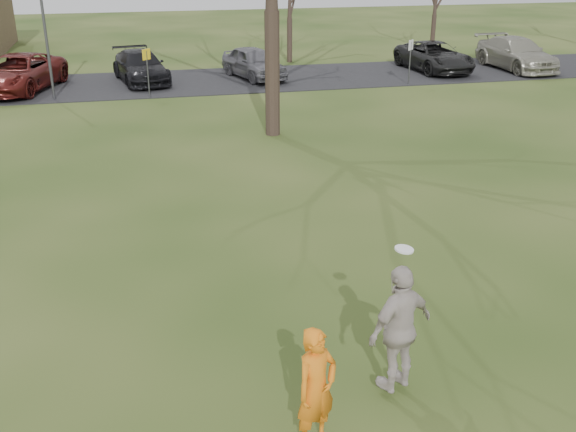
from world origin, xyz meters
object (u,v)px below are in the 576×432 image
object	(u,v)px
car_7	(517,54)
car_3	(140,67)
car_2	(18,73)
car_4	(254,63)
player_defender	(316,389)
lamp_post	(42,3)
car_6	(434,56)
catching_play	(400,328)

from	to	relation	value
car_7	car_3	bearing A→B (deg)	174.08
car_2	car_7	distance (m)	24.64
car_3	car_7	bearing A→B (deg)	-13.56
car_2	car_4	bearing A→B (deg)	21.01
player_defender	car_4	world-z (taller)	player_defender
car_3	lamp_post	world-z (taller)	lamp_post
player_defender	car_6	bearing A→B (deg)	35.19
car_7	catching_play	size ratio (longest dim) A/B	2.39
player_defender	car_3	xyz separation A→B (m)	(-1.59, 25.93, -0.13)
player_defender	car_6	xyz separation A→B (m)	(13.28, 25.50, -0.13)
car_7	catching_play	bearing A→B (deg)	-126.82
player_defender	catching_play	bearing A→B (deg)	0.83
player_defender	car_4	distance (m)	25.93
car_3	car_4	bearing A→B (deg)	-13.58
car_3	catching_play	xyz separation A→B (m)	(3.06, -25.14, 0.38)
player_defender	car_7	bearing A→B (deg)	27.42
lamp_post	car_2	bearing A→B (deg)	128.03
car_6	catching_play	distance (m)	27.39
car_3	lamp_post	bearing A→B (deg)	-152.47
car_7	lamp_post	size ratio (longest dim) A/B	0.88
catching_play	car_6	bearing A→B (deg)	64.46
player_defender	car_7	xyz separation A→B (m)	(17.66, 24.95, -0.06)
player_defender	catching_play	distance (m)	1.69
lamp_post	car_3	bearing A→B (deg)	38.17
car_4	catching_play	bearing A→B (deg)	-112.27
car_7	car_6	bearing A→B (deg)	169.81
car_6	car_7	size ratio (longest dim) A/B	0.95
car_4	catching_play	distance (m)	24.97
car_2	car_4	world-z (taller)	car_2
lamp_post	catching_play	bearing A→B (deg)	-72.90
car_3	catching_play	distance (m)	25.33
car_2	catching_play	bearing A→B (deg)	-52.85
car_7	catching_play	world-z (taller)	catching_play
car_6	lamp_post	world-z (taller)	lamp_post
car_6	lamp_post	distance (m)	19.07
car_4	lamp_post	world-z (taller)	lamp_post
player_defender	car_7	size ratio (longest dim) A/B	0.33
player_defender	car_3	size ratio (longest dim) A/B	0.36
car_6	lamp_post	size ratio (longest dim) A/B	0.83
car_3	catching_play	world-z (taller)	catching_play
player_defender	car_4	xyz separation A→B (m)	(3.84, 25.65, -0.10)
car_6	catching_play	size ratio (longest dim) A/B	2.27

